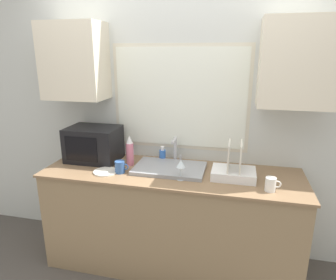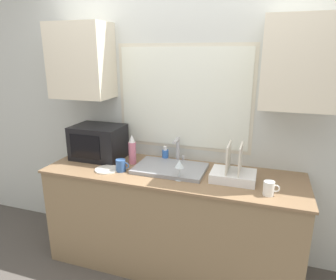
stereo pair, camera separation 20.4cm
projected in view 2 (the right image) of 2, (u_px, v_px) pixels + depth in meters
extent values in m
cube|color=#8C7251|center=(172.00, 219.00, 2.61)|extent=(2.11, 0.65, 0.86)
cube|color=#846647|center=(172.00, 173.00, 2.48)|extent=(2.14, 0.68, 0.02)
cube|color=silver|center=(184.00, 114.00, 2.69)|extent=(6.00, 0.06, 2.60)
cube|color=beige|center=(183.00, 98.00, 2.62)|extent=(1.22, 0.01, 0.92)
cube|color=white|center=(183.00, 98.00, 2.62)|extent=(1.16, 0.01, 0.86)
cube|color=beige|center=(81.00, 61.00, 2.66)|extent=(0.53, 0.32, 0.65)
cube|color=beige|center=(301.00, 63.00, 2.11)|extent=(0.53, 0.32, 0.65)
cube|color=gray|center=(170.00, 168.00, 2.51)|extent=(0.59, 0.38, 0.03)
cylinder|color=#B7B7BC|center=(178.00, 149.00, 2.68)|extent=(0.03, 0.03, 0.23)
cylinder|color=#B7B7BC|center=(176.00, 141.00, 2.60)|extent=(0.03, 0.12, 0.03)
cylinder|color=#B7B7BC|center=(183.00, 159.00, 2.69)|extent=(0.02, 0.02, 0.06)
cube|color=black|center=(99.00, 142.00, 2.77)|extent=(0.46, 0.34, 0.31)
cube|color=black|center=(85.00, 147.00, 2.62)|extent=(0.30, 0.01, 0.21)
cube|color=white|center=(233.00, 176.00, 2.30)|extent=(0.34, 0.25, 0.07)
cube|color=silver|center=(228.00, 158.00, 2.28)|extent=(0.01, 0.22, 0.22)
cube|color=silver|center=(240.00, 159.00, 2.25)|extent=(0.01, 0.22, 0.22)
cylinder|color=#D8728C|center=(132.00, 153.00, 2.63)|extent=(0.07, 0.07, 0.20)
cone|color=silver|center=(132.00, 138.00, 2.60)|extent=(0.06, 0.06, 0.07)
cylinder|color=blue|center=(165.00, 155.00, 2.72)|extent=(0.06, 0.06, 0.10)
cylinder|color=white|center=(165.00, 148.00, 2.70)|extent=(0.03, 0.03, 0.04)
cylinder|color=#335999|center=(121.00, 165.00, 2.48)|extent=(0.08, 0.08, 0.10)
torus|color=#335999|center=(126.00, 165.00, 2.46)|extent=(0.05, 0.01, 0.05)
cylinder|color=silver|center=(179.00, 180.00, 2.32)|extent=(0.06, 0.06, 0.00)
cylinder|color=silver|center=(179.00, 174.00, 2.30)|extent=(0.01, 0.01, 0.10)
cone|color=silver|center=(179.00, 164.00, 2.28)|extent=(0.07, 0.07, 0.06)
cylinder|color=white|center=(269.00, 188.00, 2.06)|extent=(0.08, 0.08, 0.10)
torus|color=white|center=(276.00, 188.00, 2.05)|extent=(0.05, 0.01, 0.05)
cylinder|color=silver|center=(107.00, 170.00, 2.51)|extent=(0.20, 0.20, 0.01)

